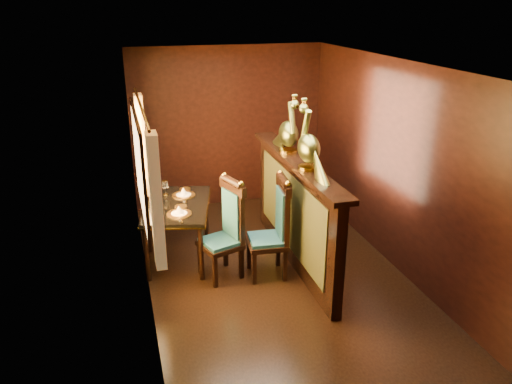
# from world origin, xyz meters

# --- Properties ---
(ground) EXTENTS (5.00, 5.00, 0.00)m
(ground) POSITION_xyz_m (0.00, 0.00, 0.00)
(ground) COLOR black
(ground) RESTS_ON ground
(room_shell) EXTENTS (3.04, 5.04, 2.52)m
(room_shell) POSITION_xyz_m (-0.09, 0.02, 1.58)
(room_shell) COLOR black
(room_shell) RESTS_ON ground
(partition) EXTENTS (0.26, 2.70, 1.36)m
(partition) POSITION_xyz_m (0.32, 0.30, 0.71)
(partition) COLOR black
(partition) RESTS_ON ground
(dining_table) EXTENTS (1.05, 1.41, 0.95)m
(dining_table) POSITION_xyz_m (-1.05, 0.82, 0.68)
(dining_table) COLOR black
(dining_table) RESTS_ON ground
(chair_left) EXTENTS (0.49, 0.51, 1.26)m
(chair_left) POSITION_xyz_m (0.01, 0.09, 0.66)
(chair_left) COLOR black
(chair_left) RESTS_ON ground
(chair_right) EXTENTS (0.57, 0.58, 1.24)m
(chair_right) POSITION_xyz_m (-0.53, 0.25, 0.64)
(chair_right) COLOR black
(chair_right) RESTS_ON ground
(peacock_left) EXTENTS (0.24, 0.64, 0.76)m
(peacock_left) POSITION_xyz_m (0.33, -0.06, 1.74)
(peacock_left) COLOR #1C543D
(peacock_left) RESTS_ON partition
(peacock_right) EXTENTS (0.24, 0.63, 0.75)m
(peacock_right) POSITION_xyz_m (0.33, 0.62, 1.74)
(peacock_right) COLOR #1C543D
(peacock_right) RESTS_ON partition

